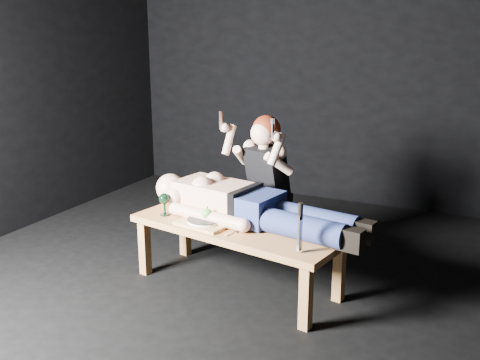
{
  "coord_description": "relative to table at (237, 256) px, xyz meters",
  "views": [
    {
      "loc": [
        1.28,
        -2.9,
        1.72
      ],
      "look_at": [
        -0.26,
        0.28,
        0.75
      ],
      "focal_mm": 41.28,
      "sensor_mm": 36.0,
      "label": 1
    }
  ],
  "objects": [
    {
      "name": "ground",
      "position": [
        0.26,
        -0.23,
        -0.23
      ],
      "size": [
        5.0,
        5.0,
        0.0
      ],
      "primitive_type": "plane",
      "color": "black",
      "rests_on": "ground"
    },
    {
      "name": "back_wall",
      "position": [
        0.26,
        2.27,
        1.27
      ],
      "size": [
        5.0,
        0.0,
        5.0
      ],
      "primitive_type": "plane",
      "rotation": [
        1.57,
        0.0,
        0.0
      ],
      "color": "black",
      "rests_on": "ground"
    },
    {
      "name": "table",
      "position": [
        0.0,
        0.0,
        0.0
      ],
      "size": [
        1.54,
        0.79,
        0.45
      ],
      "primitive_type": "cube",
      "rotation": [
        0.0,
        0.0,
        -0.17
      ],
      "color": "#B57441",
      "rests_on": "ground"
    },
    {
      "name": "lying_man",
      "position": [
        0.07,
        0.1,
        0.36
      ],
      "size": [
        1.6,
        0.73,
        0.28
      ],
      "primitive_type": null,
      "rotation": [
        0.0,
        0.0,
        -0.17
      ],
      "color": "#DDAE8C",
      "rests_on": "table"
    },
    {
      "name": "kneeling_woman",
      "position": [
        0.03,
        0.56,
        0.35
      ],
      "size": [
        0.81,
        0.86,
        1.16
      ],
      "primitive_type": null,
      "rotation": [
        0.0,
        0.0,
        -0.34
      ],
      "color": "black",
      "rests_on": "ground"
    },
    {
      "name": "serving_tray",
      "position": [
        -0.2,
        -0.09,
        0.24
      ],
      "size": [
        0.38,
        0.31,
        0.02
      ],
      "primitive_type": "cube",
      "rotation": [
        0.0,
        0.0,
        -0.17
      ],
      "color": "tan",
      "rests_on": "table"
    },
    {
      "name": "plate",
      "position": [
        -0.2,
        -0.09,
        0.25
      ],
      "size": [
        0.27,
        0.27,
        0.02
      ],
      "primitive_type": "cylinder",
      "rotation": [
        0.0,
        0.0,
        -0.17
      ],
      "color": "white",
      "rests_on": "serving_tray"
    },
    {
      "name": "apple",
      "position": [
        -0.18,
        -0.08,
        0.3
      ],
      "size": [
        0.08,
        0.08,
        0.08
      ],
      "primitive_type": "sphere",
      "color": "green",
      "rests_on": "plate"
    },
    {
      "name": "goblet",
      "position": [
        -0.55,
        -0.04,
        0.31
      ],
      "size": [
        0.09,
        0.09,
        0.16
      ],
      "primitive_type": null,
      "rotation": [
        0.0,
        0.0,
        -0.17
      ],
      "color": "black",
      "rests_on": "table"
    },
    {
      "name": "fork_flat",
      "position": [
        -0.38,
        -0.12,
        0.23
      ],
      "size": [
        0.08,
        0.15,
        0.01
      ],
      "primitive_type": "cube",
      "rotation": [
        0.0,
        0.0,
        -0.44
      ],
      "color": "#B2B2B7",
      "rests_on": "table"
    },
    {
      "name": "knife_flat",
      "position": [
        0.05,
        -0.15,
        0.23
      ],
      "size": [
        0.05,
        0.15,
        0.01
      ],
      "primitive_type": "cube",
      "rotation": [
        0.0,
        0.0,
        -0.23
      ],
      "color": "#B2B2B7",
      "rests_on": "table"
    },
    {
      "name": "spoon_flat",
      "position": [
        0.05,
        -0.07,
        0.23
      ],
      "size": [
        0.04,
        0.16,
        0.01
      ],
      "primitive_type": "cube",
      "rotation": [
        0.0,
        0.0,
        0.2
      ],
      "color": "#B2B2B7",
      "rests_on": "table"
    },
    {
      "name": "carving_knife",
      "position": [
        0.54,
        -0.26,
        0.38
      ],
      "size": [
        0.05,
        0.05,
        0.3
      ],
      "primitive_type": null,
      "rotation": [
        0.0,
        0.0,
        -0.17
      ],
      "color": "#B2B2B7",
      "rests_on": "table"
    }
  ]
}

